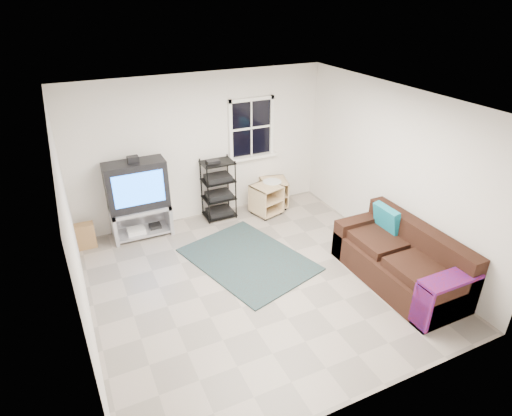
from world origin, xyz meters
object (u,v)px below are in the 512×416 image
tv_unit (138,193)px  side_table_right (273,191)px  av_rack (219,193)px  side_table_left (265,198)px  sofa (401,262)px

tv_unit → side_table_right: bearing=0.4°
tv_unit → av_rack: tv_unit is taller
side_table_left → sofa: (0.84, -2.72, 0.02)m
tv_unit → av_rack: size_ratio=1.28×
tv_unit → side_table_left: size_ratio=2.41×
side_table_left → side_table_right: 0.34m
tv_unit → sofa: (3.10, -2.91, -0.46)m
tv_unit → av_rack: bearing=1.7°
sofa → side_table_left: bearing=107.1°
tv_unit → sofa: tv_unit is taller
side_table_left → sofa: sofa is taller
side_table_right → tv_unit: bearing=-179.6°
side_table_left → sofa: bearing=-72.9°
sofa → av_rack: bearing=119.4°
av_rack → sofa: bearing=-60.6°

